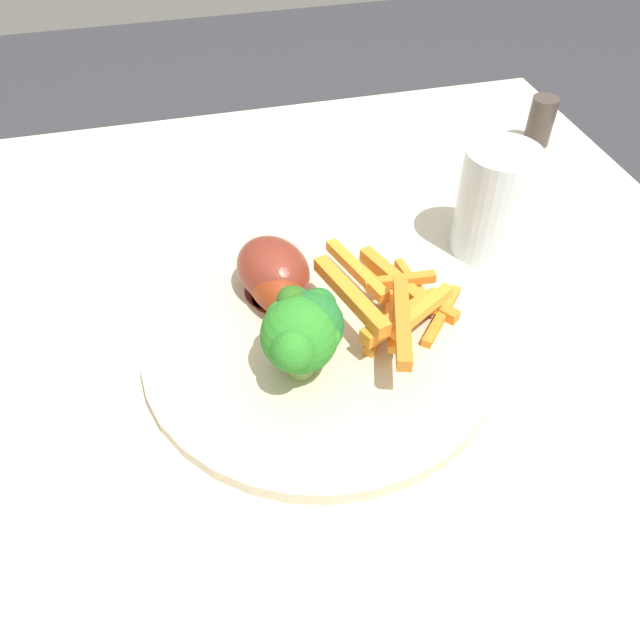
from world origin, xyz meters
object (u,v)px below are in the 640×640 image
(broccoli_floret_middle, at_px, (300,321))
(pepper_shaker, at_px, (541,121))
(chicken_drumstick_near, at_px, (276,285))
(broccoli_floret_front, at_px, (299,336))
(chicken_drumstick_far, at_px, (275,273))
(carrot_fries_pile, at_px, (394,300))
(water_glass, at_px, (494,202))
(dinner_plate, at_px, (320,343))
(broccoli_floret_back, at_px, (309,323))
(dining_table, at_px, (400,497))

(broccoli_floret_middle, bearing_deg, pepper_shaker, 128.31)
(broccoli_floret_middle, xyz_separation_m, chicken_drumstick_near, (-0.07, -0.01, -0.02))
(broccoli_floret_front, distance_m, chicken_drumstick_far, 0.09)
(broccoli_floret_middle, bearing_deg, carrot_fries_pile, 107.10)
(broccoli_floret_front, height_order, water_glass, water_glass)
(broccoli_floret_middle, bearing_deg, dinner_plate, 133.67)
(broccoli_floret_back, xyz_separation_m, carrot_fries_pile, (-0.03, 0.08, -0.02))
(chicken_drumstick_near, height_order, chicken_drumstick_far, chicken_drumstick_far)
(dining_table, bearing_deg, water_glass, 141.70)
(chicken_drumstick_near, bearing_deg, dinner_plate, 26.92)
(carrot_fries_pile, distance_m, pepper_shaker, 0.36)
(chicken_drumstick_near, height_order, pepper_shaker, pepper_shaker)
(dining_table, relative_size, dinner_plate, 3.51)
(broccoli_floret_front, xyz_separation_m, water_glass, (-0.12, 0.21, -0.00))
(broccoli_floret_front, bearing_deg, broccoli_floret_back, 138.19)
(dining_table, distance_m, chicken_drumstick_near, 0.22)
(broccoli_floret_middle, distance_m, chicken_drumstick_near, 0.07)
(broccoli_floret_middle, height_order, chicken_drumstick_near, broccoli_floret_middle)
(broccoli_floret_back, bearing_deg, chicken_drumstick_far, -173.10)
(broccoli_floret_middle, relative_size, pepper_shaker, 1.15)
(broccoli_floret_front, xyz_separation_m, chicken_drumstick_far, (-0.09, 0.00, -0.02))
(water_glass, relative_size, pepper_shaker, 1.84)
(broccoli_floret_middle, height_order, carrot_fries_pile, broccoli_floret_middle)
(carrot_fries_pile, xyz_separation_m, chicken_drumstick_near, (-0.04, -0.09, -0.00))
(broccoli_floret_middle, distance_m, broccoli_floret_back, 0.01)
(chicken_drumstick_far, distance_m, pepper_shaker, 0.40)
(broccoli_floret_front, bearing_deg, water_glass, 120.19)
(broccoli_floret_back, distance_m, chicken_drumstick_far, 0.08)
(dining_table, bearing_deg, broccoli_floret_middle, -128.23)
(broccoli_floret_front, relative_size, broccoli_floret_middle, 1.07)
(broccoli_floret_middle, bearing_deg, broccoli_floret_back, 71.69)
(dining_table, height_order, broccoli_floret_back, broccoli_floret_back)
(dining_table, bearing_deg, dinner_plate, -144.88)
(dining_table, distance_m, broccoli_floret_front, 0.21)
(chicken_drumstick_near, relative_size, pepper_shaker, 2.38)
(dining_table, height_order, pepper_shaker, pepper_shaker)
(chicken_drumstick_near, xyz_separation_m, water_glass, (-0.04, 0.21, 0.02))
(broccoli_floret_front, distance_m, chicken_drumstick_near, 0.08)
(water_glass, bearing_deg, broccoli_floret_back, -61.05)
(chicken_drumstick_far, xyz_separation_m, water_glass, (-0.03, 0.21, 0.02))
(dinner_plate, relative_size, water_glass, 2.75)
(chicken_drumstick_near, height_order, water_glass, water_glass)
(dinner_plate, bearing_deg, broccoli_floret_middle, -46.33)
(broccoli_floret_front, distance_m, broccoli_floret_back, 0.02)
(dinner_plate, height_order, broccoli_floret_middle, broccoli_floret_middle)
(carrot_fries_pile, height_order, pepper_shaker, same)
(dinner_plate, bearing_deg, carrot_fries_pile, 95.93)
(chicken_drumstick_far, relative_size, pepper_shaker, 2.28)
(broccoli_floret_front, relative_size, carrot_fries_pile, 0.41)
(chicken_drumstick_near, bearing_deg, broccoli_floret_back, 9.23)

